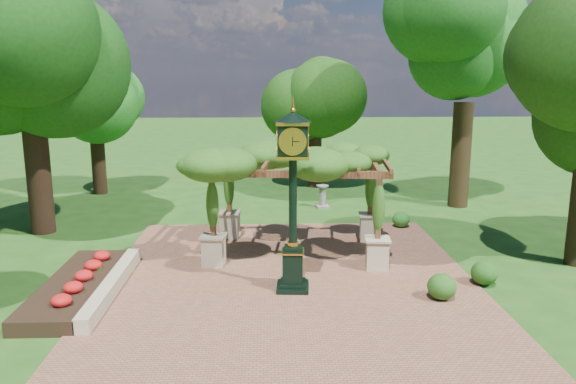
{
  "coord_description": "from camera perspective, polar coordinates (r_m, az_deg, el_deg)",
  "views": [
    {
      "loc": [
        -0.61,
        -13.25,
        5.52
      ],
      "look_at": [
        0.0,
        2.5,
        2.2
      ],
      "focal_mm": 35.0,
      "sensor_mm": 36.0,
      "label": 1
    }
  ],
  "objects": [
    {
      "name": "pedestal_clock",
      "position": [
        14.02,
        0.5,
        0.72
      ],
      "size": [
        0.99,
        0.99,
        4.69
      ],
      "rotation": [
        0.0,
        0.0,
        -0.08
      ],
      "color": "black",
      "rests_on": "brick_plaza"
    },
    {
      "name": "shrub_front",
      "position": [
        14.59,
        15.36,
        -9.25
      ],
      "size": [
        0.75,
        0.75,
        0.65
      ],
      "primitive_type": "ellipsoid",
      "rotation": [
        0.0,
        0.0,
        -0.04
      ],
      "color": "#224F16",
      "rests_on": "brick_plaza"
    },
    {
      "name": "tree_west_far",
      "position": [
        27.36,
        -19.23,
        10.83
      ],
      "size": [
        3.55,
        3.55,
        7.78
      ],
      "color": "#301F12",
      "rests_on": "ground"
    },
    {
      "name": "shrub_mid",
      "position": [
        15.9,
        19.31,
        -7.76
      ],
      "size": [
        0.82,
        0.82,
        0.63
      ],
      "primitive_type": "ellipsoid",
      "rotation": [
        0.0,
        0.0,
        -0.18
      ],
      "color": "#1E4B15",
      "rests_on": "brick_plaza"
    },
    {
      "name": "tree_east_far",
      "position": [
        24.49,
        17.96,
        16.51
      ],
      "size": [
        4.67,
        4.67,
        11.29
      ],
      "color": "#312413",
      "rests_on": "ground"
    },
    {
      "name": "ground",
      "position": [
        14.37,
        0.39,
        -10.7
      ],
      "size": [
        120.0,
        120.0,
        0.0
      ],
      "primitive_type": "plane",
      "color": "#1E4714",
      "rests_on": "ground"
    },
    {
      "name": "flower_bed",
      "position": [
        15.55,
        -20.67,
        -9.0
      ],
      "size": [
        1.5,
        5.0,
        0.36
      ],
      "primitive_type": "cube",
      "color": "red",
      "rests_on": "ground"
    },
    {
      "name": "sundial",
      "position": [
        23.64,
        3.52,
        -0.59
      ],
      "size": [
        0.59,
        0.59,
        0.95
      ],
      "rotation": [
        0.0,
        0.0,
        0.12
      ],
      "color": "gray",
      "rests_on": "ground"
    },
    {
      "name": "border_wall",
      "position": [
        15.28,
        -17.43,
        -9.06
      ],
      "size": [
        0.35,
        5.0,
        0.4
      ],
      "primitive_type": "cube",
      "color": "#C6B793",
      "rests_on": "ground"
    },
    {
      "name": "tree_west_near",
      "position": [
        21.23,
        -25.25,
        15.94
      ],
      "size": [
        5.8,
        5.8,
        10.79
      ],
      "color": "black",
      "rests_on": "ground"
    },
    {
      "name": "shrub_back",
      "position": [
        20.91,
        11.41,
        -2.73
      ],
      "size": [
        0.74,
        0.74,
        0.57
      ],
      "primitive_type": "ellipsoid",
      "rotation": [
        0.0,
        0.0,
        0.17
      ],
      "color": "#25661D",
      "rests_on": "brick_plaza"
    },
    {
      "name": "tree_north",
      "position": [
        27.59,
        2.81,
        10.88
      ],
      "size": [
        3.46,
        3.46,
        7.39
      ],
      "color": "#331F14",
      "rests_on": "ground"
    },
    {
      "name": "pergola",
      "position": [
        17.14,
        0.95,
        2.9
      ],
      "size": [
        5.82,
        3.99,
        3.46
      ],
      "rotation": [
        0.0,
        0.0,
        -0.1
      ],
      "color": "#BDAF8D",
      "rests_on": "brick_plaza"
    },
    {
      "name": "brick_plaza",
      "position": [
        15.29,
        0.22,
        -9.19
      ],
      "size": [
        10.0,
        12.0,
        0.04
      ],
      "primitive_type": "cube",
      "color": "brown",
      "rests_on": "ground"
    }
  ]
}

